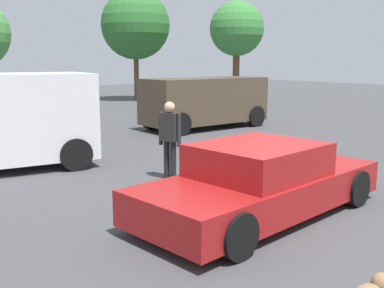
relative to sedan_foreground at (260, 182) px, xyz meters
The scene contains 6 objects.
ground_plane 0.68m from the sedan_foreground, 51.20° to the left, with size 80.00×80.00×0.00m, color #424244.
sedan_foreground is the anchor object (origin of this frame).
suv_dark 10.05m from the sedan_foreground, 58.79° to the left, with size 4.97×2.27×1.90m.
pedestrian 2.84m from the sedan_foreground, 89.80° to the left, with size 0.37×0.54×1.68m.
tree_back_left 23.39m from the sedan_foreground, 67.06° to the left, with size 4.36×4.36×6.96m.
tree_far_right 20.34m from the sedan_foreground, 51.02° to the left, with size 3.15×3.15×5.95m.
Camera 1 is at (-5.28, -5.59, 2.52)m, focal length 42.66 mm.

